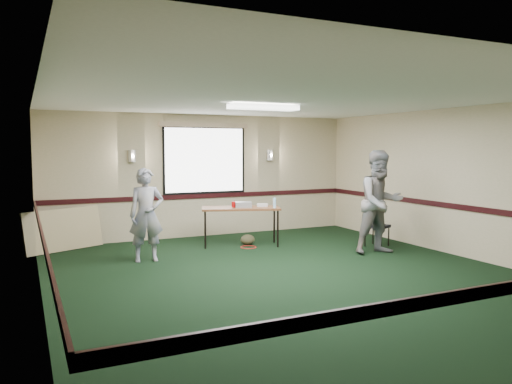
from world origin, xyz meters
name	(u,v)px	position (x,y,z in m)	size (l,w,h in m)	color
ground	(292,277)	(0.00, 0.00, 0.00)	(8.00, 8.00, 0.00)	black
room_shell	(237,168)	(0.00, 2.12, 1.58)	(8.00, 8.02, 8.00)	#BDB189
folding_table	(241,210)	(0.28, 2.61, 0.72)	(1.67, 1.10, 0.78)	#562F18
projector	(243,205)	(0.32, 2.60, 0.83)	(0.32, 0.27, 0.11)	#9899A0
game_console	(263,205)	(0.74, 2.56, 0.81)	(0.22, 0.17, 0.05)	silver
red_cup	(234,204)	(0.14, 2.66, 0.84)	(0.08, 0.08, 0.12)	#AE0B0B
water_bottle	(275,203)	(0.84, 2.23, 0.88)	(0.06, 0.06, 0.20)	#9BD7FF
duffel_bag	(248,240)	(0.42, 2.61, 0.11)	(0.30, 0.23, 0.21)	#403724
cable_coil	(248,247)	(0.33, 2.35, 0.01)	(0.32, 0.32, 0.02)	red
folded_table	(64,230)	(-3.00, 3.60, 0.40)	(1.56, 0.07, 0.80)	tan
conference_chair	(373,222)	(2.68, 1.46, 0.49)	(0.55, 0.55, 0.83)	black
person_left	(146,215)	(-1.76, 2.02, 0.81)	(0.59, 0.39, 1.62)	#3C4B84
person_right	(381,202)	(2.33, 0.82, 0.96)	(0.94, 0.73, 1.93)	slate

